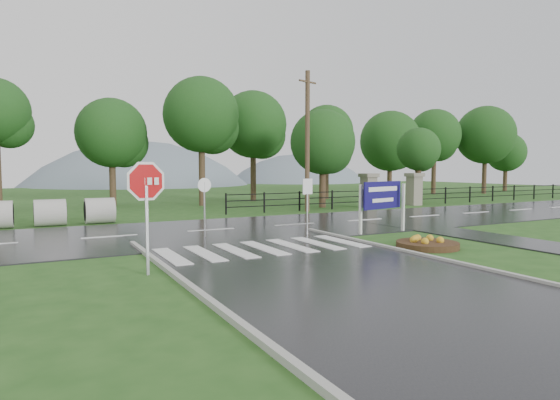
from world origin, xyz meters
TOP-DOWN VIEW (x-y plane):
  - ground at (0.00, 0.00)m, footprint 120.00×120.00m
  - main_road at (0.00, 10.00)m, footprint 90.00×8.00m
  - walkway at (8.50, 4.00)m, footprint 2.20×11.00m
  - crosswalk at (0.00, 5.00)m, footprint 6.50×2.80m
  - curb_left at (-3.55, -4.00)m, footprint 0.15×24.00m
  - pillar_west at (13.00, 16.00)m, footprint 1.00×1.00m
  - pillar_east at (17.00, 16.00)m, footprint 1.00×1.00m
  - fence_west at (7.75, 16.00)m, footprint 9.58×0.08m
  - fence_east at (27.75, 16.00)m, footprint 20.58×0.08m
  - hills at (3.49, 65.00)m, footprint 102.00×48.00m
  - treeline at (1.00, 24.00)m, footprint 83.20×5.20m
  - stop_sign at (-4.06, 3.16)m, footprint 1.30×0.24m
  - estate_billboard at (5.82, 6.13)m, footprint 2.32×0.64m
  - flower_bed at (4.89, 2.79)m, footprint 2.00×2.00m
  - reg_sign_small at (2.85, 7.02)m, footprint 0.48×0.12m
  - reg_sign_round at (-0.89, 8.20)m, footprint 0.52×0.08m
  - utility_pole_east at (7.98, 15.50)m, footprint 1.43×0.56m
  - entrance_tree_left at (10.37, 17.50)m, footprint 4.26×4.26m
  - entrance_tree_right at (18.81, 17.50)m, footprint 3.17×3.17m

SIDE VIEW (x-z plane):
  - hills at x=3.49m, z-range -39.54..8.46m
  - ground at x=0.00m, z-range 0.00..0.00m
  - main_road at x=0.00m, z-range -0.02..0.02m
  - walkway at x=8.50m, z-range -0.02..0.02m
  - curb_left at x=-3.55m, z-range -0.06..0.06m
  - treeline at x=1.00m, z-range -5.00..5.00m
  - crosswalk at x=0.00m, z-range 0.05..0.07m
  - flower_bed at x=4.89m, z-range -0.05..0.35m
  - fence_west at x=7.75m, z-range 0.12..1.32m
  - fence_east at x=27.75m, z-range 0.14..1.34m
  - pillar_west at x=13.00m, z-range 0.06..2.30m
  - pillar_east at x=17.00m, z-range 0.06..2.30m
  - reg_sign_round at x=-0.89m, z-range 0.30..2.54m
  - estate_billboard at x=5.82m, z-range 0.39..2.47m
  - reg_sign_small at x=2.85m, z-range 0.45..2.66m
  - stop_sign at x=-4.06m, z-range 0.56..3.52m
  - entrance_tree_right at x=18.81m, z-range 1.15..6.71m
  - utility_pole_east at x=7.98m, z-range 0.07..8.37m
  - entrance_tree_left at x=10.37m, z-range 1.06..7.48m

